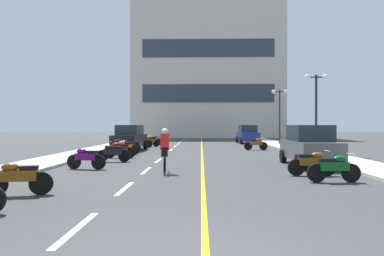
{
  "coord_description": "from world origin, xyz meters",
  "views": [
    {
      "loc": [
        0.19,
        -4.21,
        1.83
      ],
      "look_at": [
        -0.44,
        20.51,
        1.61
      ],
      "focal_mm": 33.47,
      "sensor_mm": 36.0,
      "label": 1
    }
  ],
  "objects_px": {
    "parked_car_near": "(309,145)",
    "parked_car_far": "(248,134)",
    "motorcycle_2": "(334,168)",
    "motorcycle_5": "(113,152)",
    "motorcycle_8": "(128,146)",
    "motorcycle_11": "(150,141)",
    "street_lamp_mid": "(316,95)",
    "parked_car_mid": "(130,138)",
    "motorcycle_6": "(120,150)",
    "cyclist_rider": "(165,150)",
    "motorcycle_1": "(18,177)",
    "street_lamp_far": "(280,104)",
    "motorcycle_12": "(152,140)",
    "motorcycle_9": "(256,144)",
    "motorcycle_10": "(142,142)",
    "motorcycle_7": "(125,147)",
    "motorcycle_3": "(312,163)",
    "motorcycle_4": "(86,158)"
  },
  "relations": [
    {
      "from": "parked_car_near",
      "to": "parked_car_far",
      "type": "height_order",
      "value": "same"
    },
    {
      "from": "motorcycle_2",
      "to": "motorcycle_5",
      "type": "distance_m",
      "value": 10.44
    },
    {
      "from": "motorcycle_8",
      "to": "motorcycle_11",
      "type": "distance_m",
      "value": 7.06
    },
    {
      "from": "street_lamp_mid",
      "to": "parked_car_near",
      "type": "relative_size",
      "value": 1.15
    },
    {
      "from": "parked_car_mid",
      "to": "motorcycle_6",
      "type": "relative_size",
      "value": 2.52
    },
    {
      "from": "motorcycle_8",
      "to": "parked_car_mid",
      "type": "bearing_deg",
      "value": 98.35
    },
    {
      "from": "street_lamp_mid",
      "to": "cyclist_rider",
      "type": "relative_size",
      "value": 2.73
    },
    {
      "from": "parked_car_near",
      "to": "motorcycle_1",
      "type": "relative_size",
      "value": 2.5
    },
    {
      "from": "street_lamp_far",
      "to": "motorcycle_12",
      "type": "relative_size",
      "value": 2.88
    },
    {
      "from": "parked_car_mid",
      "to": "motorcycle_1",
      "type": "height_order",
      "value": "parked_car_mid"
    },
    {
      "from": "street_lamp_far",
      "to": "motorcycle_2",
      "type": "height_order",
      "value": "street_lamp_far"
    },
    {
      "from": "motorcycle_11",
      "to": "motorcycle_1",
      "type": "bearing_deg",
      "value": -91.14
    },
    {
      "from": "motorcycle_5",
      "to": "motorcycle_12",
      "type": "height_order",
      "value": "same"
    },
    {
      "from": "motorcycle_5",
      "to": "motorcycle_6",
      "type": "height_order",
      "value": "same"
    },
    {
      "from": "parked_car_far",
      "to": "motorcycle_1",
      "type": "bearing_deg",
      "value": -109.49
    },
    {
      "from": "motorcycle_5",
      "to": "motorcycle_9",
      "type": "xyz_separation_m",
      "value": [
        8.31,
        8.53,
        0.0
      ]
    },
    {
      "from": "street_lamp_far",
      "to": "cyclist_rider",
      "type": "height_order",
      "value": "street_lamp_far"
    },
    {
      "from": "parked_car_far",
      "to": "motorcycle_12",
      "type": "relative_size",
      "value": 2.5
    },
    {
      "from": "parked_car_near",
      "to": "cyclist_rider",
      "type": "distance_m",
      "value": 6.66
    },
    {
      "from": "motorcycle_10",
      "to": "cyclist_rider",
      "type": "bearing_deg",
      "value": -77.37
    },
    {
      "from": "motorcycle_7",
      "to": "motorcycle_11",
      "type": "xyz_separation_m",
      "value": [
        0.3,
        8.54,
        0.0
      ]
    },
    {
      "from": "motorcycle_7",
      "to": "parked_car_mid",
      "type": "bearing_deg",
      "value": 97.23
    },
    {
      "from": "parked_car_near",
      "to": "motorcycle_5",
      "type": "relative_size",
      "value": 2.47
    },
    {
      "from": "motorcycle_3",
      "to": "motorcycle_5",
      "type": "distance_m",
      "value": 9.46
    },
    {
      "from": "parked_car_near",
      "to": "motorcycle_3",
      "type": "distance_m",
      "value": 3.2
    },
    {
      "from": "motorcycle_12",
      "to": "motorcycle_11",
      "type": "bearing_deg",
      "value": -87.37
    },
    {
      "from": "parked_car_mid",
      "to": "motorcycle_12",
      "type": "bearing_deg",
      "value": 83.81
    },
    {
      "from": "motorcycle_1",
      "to": "street_lamp_mid",
      "type": "bearing_deg",
      "value": 48.05
    },
    {
      "from": "street_lamp_far",
      "to": "motorcycle_10",
      "type": "xyz_separation_m",
      "value": [
        -11.92,
        -4.14,
        -3.26
      ]
    },
    {
      "from": "parked_car_far",
      "to": "motorcycle_4",
      "type": "height_order",
      "value": "parked_car_far"
    },
    {
      "from": "parked_car_far",
      "to": "motorcycle_2",
      "type": "distance_m",
      "value": 24.0
    },
    {
      "from": "street_lamp_mid",
      "to": "motorcycle_11",
      "type": "height_order",
      "value": "street_lamp_mid"
    },
    {
      "from": "motorcycle_3",
      "to": "motorcycle_12",
      "type": "distance_m",
      "value": 20.97
    },
    {
      "from": "motorcycle_8",
      "to": "motorcycle_3",
      "type": "bearing_deg",
      "value": -49.14
    },
    {
      "from": "motorcycle_6",
      "to": "motorcycle_11",
      "type": "height_order",
      "value": "same"
    },
    {
      "from": "motorcycle_12",
      "to": "cyclist_rider",
      "type": "bearing_deg",
      "value": -80.78
    },
    {
      "from": "motorcycle_10",
      "to": "motorcycle_12",
      "type": "xyz_separation_m",
      "value": [
        0.36,
        3.54,
        0.0
      ]
    },
    {
      "from": "motorcycle_7",
      "to": "motorcycle_1",
      "type": "bearing_deg",
      "value": -90.52
    },
    {
      "from": "parked_car_far",
      "to": "motorcycle_6",
      "type": "distance_m",
      "value": 18.33
    },
    {
      "from": "motorcycle_2",
      "to": "motorcycle_12",
      "type": "relative_size",
      "value": 1.0
    },
    {
      "from": "parked_car_far",
      "to": "motorcycle_6",
      "type": "relative_size",
      "value": 2.51
    },
    {
      "from": "parked_car_far",
      "to": "motorcycle_1",
      "type": "xyz_separation_m",
      "value": [
        -9.32,
        -26.34,
        -0.44
      ]
    },
    {
      "from": "motorcycle_7",
      "to": "motorcycle_2",
      "type": "bearing_deg",
      "value": -48.72
    },
    {
      "from": "motorcycle_8",
      "to": "motorcycle_11",
      "type": "height_order",
      "value": "same"
    },
    {
      "from": "motorcycle_4",
      "to": "street_lamp_far",
      "type": "bearing_deg",
      "value": 56.74
    },
    {
      "from": "street_lamp_mid",
      "to": "motorcycle_3",
      "type": "xyz_separation_m",
      "value": [
        -3.12,
        -9.34,
        -3.21
      ]
    },
    {
      "from": "motorcycle_3",
      "to": "motorcycle_9",
      "type": "xyz_separation_m",
      "value": [
        0.0,
        13.06,
        0.0
      ]
    },
    {
      "from": "motorcycle_6",
      "to": "cyclist_rider",
      "type": "height_order",
      "value": "cyclist_rider"
    },
    {
      "from": "motorcycle_5",
      "to": "motorcycle_7",
      "type": "distance_m",
      "value": 4.08
    },
    {
      "from": "street_lamp_far",
      "to": "motorcycle_10",
      "type": "height_order",
      "value": "street_lamp_far"
    }
  ]
}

